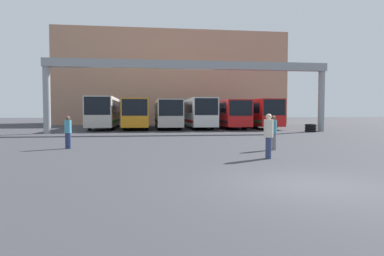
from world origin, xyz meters
TOP-DOWN VIEW (x-y plane):
  - ground_plane at (0.00, 0.00)m, footprint 200.00×200.00m
  - building_backdrop at (0.00, 46.37)m, footprint 33.50×12.00m
  - overhead_gantry at (0.00, 22.00)m, footprint 24.99×0.80m
  - bus_slot_0 at (-8.36, 29.81)m, footprint 2.55×11.99m
  - bus_slot_1 at (-5.02, 28.98)m, footprint 2.57×10.34m
  - bus_slot_2 at (-1.67, 30.07)m, footprint 2.49×12.51m
  - bus_slot_3 at (1.67, 29.89)m, footprint 2.47×12.14m
  - bus_slot_4 at (5.02, 29.50)m, footprint 2.50×11.37m
  - bus_slot_5 at (8.36, 29.62)m, footprint 2.43×11.62m
  - pedestrian_mid_left at (0.74, 4.84)m, footprint 0.36×0.36m
  - pedestrian_near_left at (-7.84, 9.64)m, footprint 0.34×0.34m
  - pedestrian_near_right at (2.01, 7.67)m, footprint 0.34×0.34m
  - tire_stack at (10.77, 21.19)m, footprint 1.04×1.04m

SIDE VIEW (x-z plane):
  - ground_plane at x=0.00m, z-range 0.00..0.00m
  - tire_stack at x=10.77m, z-range 0.00..0.72m
  - pedestrian_near_left at x=-7.84m, z-range 0.05..1.67m
  - pedestrian_near_right at x=2.01m, z-range 0.05..1.70m
  - pedestrian_mid_left at x=0.74m, z-range 0.05..1.81m
  - bus_slot_4 at x=5.02m, z-range 0.23..3.27m
  - bus_slot_2 at x=-1.67m, z-range 0.24..3.29m
  - bus_slot_1 at x=-5.02m, z-range 0.24..3.34m
  - bus_slot_5 at x=8.36m, z-range 0.24..3.37m
  - bus_slot_3 at x=1.67m, z-range 0.25..3.46m
  - bus_slot_0 at x=-8.36m, z-range 0.25..3.54m
  - overhead_gantry at x=0.00m, z-range 2.09..8.37m
  - building_backdrop at x=0.00m, z-range 0.00..13.50m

